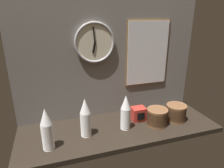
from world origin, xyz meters
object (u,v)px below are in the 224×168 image
Objects in this scene: cup_stack_center_left at (85,117)px; bowl_stack_far_right at (176,112)px; cup_stack_far_left at (47,129)px; cup_stack_center_right at (126,112)px; wall_clock at (95,43)px; bowl_stack_right at (157,116)px; menu_board at (148,53)px; napkin_dispenser at (138,114)px.

bowl_stack_far_right is (78.56, -0.86, -7.71)cm from cup_stack_center_left.
cup_stack_center_left and cup_stack_far_left have the same top height.
wall_clock is (-16.97, 27.59, 51.39)cm from cup_stack_center_right.
menu_board reaches higher than bowl_stack_right.
cup_stack_center_right is at bearing 174.25° from bowl_stack_right.
wall_clock is 0.56× the size of menu_board.
cup_stack_far_left is at bearing -158.27° from menu_board.
cup_stack_far_left reaches higher than cup_stack_center_right.
wall_clock is (15.03, 27.65, 50.61)cm from cup_stack_center_left.
wall_clock reaches higher than cup_stack_center_left.
napkin_dispenser is (32.79, -18.24, -60.01)cm from wall_clock.
cup_stack_center_right is 28.06cm from bowl_stack_right.
bowl_stack_right and bowl_stack_far_right have the same top height.
bowl_stack_far_right is (19.50, 1.81, 0.00)cm from bowl_stack_right.
bowl_stack_right is at bearing 3.33° from cup_stack_far_left.
napkin_dispenser is (-11.23, 12.07, -1.69)cm from bowl_stack_right.
wall_clock reaches higher than cup_stack_far_left.
napkin_dispenser is (47.83, 9.41, -9.40)cm from cup_stack_center_left.
cup_stack_center_left is 1.00× the size of cup_stack_far_left.
wall_clock is at bearing 145.45° from bowl_stack_right.
bowl_stack_far_right is at bearing -24.17° from wall_clock.
menu_board reaches higher than cup_stack_far_left.
cup_stack_far_left is at bearing -172.57° from cup_stack_center_right.
bowl_stack_far_right is at bearing 5.29° from bowl_stack_right.
cup_stack_center_right is at bearing -149.42° from napkin_dispenser.
bowl_stack_right is 19.59cm from bowl_stack_far_right.
cup_stack_center_left is 78.94cm from bowl_stack_far_right.
cup_stack_center_right reaches higher than napkin_dispenser.
bowl_stack_far_right is at bearing 3.69° from cup_stack_far_left.
bowl_stack_right is (27.05, -2.72, -6.94)cm from cup_stack_center_right.
menu_board reaches higher than wall_clock.
wall_clock is at bearing 150.92° from napkin_dispenser.
wall_clock is (-44.02, 30.31, 58.33)cm from bowl_stack_right.
bowl_stack_far_right is 0.29× the size of menu_board.
cup_stack_far_left is at bearing -140.25° from wall_clock.
wall_clock reaches higher than bowl_stack_far_right.
cup_stack_center_right is at bearing -58.40° from wall_clock.
cup_stack_far_left is (-59.46, -7.75, 0.78)cm from cup_stack_center_right.
cup_stack_center_left reaches higher than bowl_stack_far_right.
napkin_dispenser is at bearing -29.08° from wall_clock.
cup_stack_far_left reaches higher than bowl_stack_right.
cup_stack_center_left is 0.92× the size of wall_clock.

